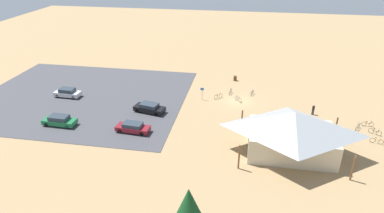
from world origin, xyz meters
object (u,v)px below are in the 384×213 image
at_px(lot_sign, 202,92).
at_px(bicycle_white_lone_west, 230,92).
at_px(bicycle_silver_yard_right, 358,127).
at_px(bicycle_orange_near_porch, 218,96).
at_px(visitor_at_bikes, 313,109).
at_px(bicycle_yellow_lone_east, 377,141).
at_px(bike_pavilion, 293,130).
at_px(pine_east, 189,213).
at_px(car_maroon_near_entry, 133,127).
at_px(bicycle_black_near_sign, 375,132).
at_px(car_black_second_row, 149,108).
at_px(bicycle_teal_edge_north, 252,93).
at_px(car_silver_back_corner, 67,93).
at_px(car_green_far_end, 59,120).
at_px(trash_bin, 235,78).
at_px(bicycle_red_mid_cluster, 368,124).
at_px(bicycle_green_front_row, 350,137).
at_px(bicycle_blue_yard_center, 238,99).

bearing_deg(lot_sign, bicycle_white_lone_west, -144.22).
bearing_deg(bicycle_silver_yard_right, lot_sign, -14.85).
relative_size(bicycle_orange_near_porch, visitor_at_bikes, 0.82).
bearing_deg(bicycle_yellow_lone_east, bike_pavilion, 19.66).
relative_size(pine_east, car_maroon_near_entry, 1.50).
bearing_deg(bicycle_black_near_sign, car_black_second_row, -2.07).
distance_m(bike_pavilion, bicycle_white_lone_west, 18.78).
bearing_deg(bicycle_yellow_lone_east, bicycle_teal_edge_north, -38.82).
distance_m(bicycle_black_near_sign, car_silver_back_corner, 47.04).
bearing_deg(car_green_far_end, lot_sign, -147.39).
relative_size(bike_pavilion, car_maroon_near_entry, 2.64).
distance_m(bike_pavilion, bicycle_silver_yard_right, 12.58).
height_order(trash_bin, bicycle_yellow_lone_east, trash_bin).
bearing_deg(bicycle_black_near_sign, pine_east, 47.77).
xyz_separation_m(bicycle_black_near_sign, bicycle_silver_yard_right, (1.94, -1.01, -0.01)).
bearing_deg(car_green_far_end, trash_bin, -137.66).
bearing_deg(bicycle_red_mid_cluster, bicycle_white_lone_west, -22.01).
relative_size(bike_pavilion, visitor_at_bikes, 7.59).
height_order(lot_sign, car_black_second_row, lot_sign).
bearing_deg(bicycle_black_near_sign, visitor_at_bikes, -32.00).
height_order(bicycle_teal_edge_north, car_maroon_near_entry, car_maroon_near_entry).
distance_m(bicycle_green_front_row, bicycle_orange_near_porch, 20.74).
distance_m(car_black_second_row, car_green_far_end, 12.85).
relative_size(bicycle_blue_yard_center, bicycle_silver_yard_right, 0.91).
height_order(pine_east, bicycle_green_front_row, pine_east).
height_order(bike_pavilion, car_black_second_row, bike_pavilion).
bearing_deg(car_maroon_near_entry, bicycle_orange_near_porch, -128.83).
height_order(bicycle_yellow_lone_east, car_green_far_end, car_green_far_end).
distance_m(car_maroon_near_entry, visitor_at_bikes, 26.69).
xyz_separation_m(trash_bin, bicycle_black_near_sign, (-19.64, 16.50, -0.06)).
bearing_deg(bicycle_blue_yard_center, bicycle_silver_yard_right, 158.94).
distance_m(pine_east, bicycle_green_front_row, 28.17).
bearing_deg(bicycle_green_front_row, bicycle_red_mid_cluster, -129.76).
relative_size(trash_bin, car_green_far_end, 0.19).
height_order(bicycle_blue_yard_center, car_maroon_near_entry, car_maroon_near_entry).
distance_m(bicycle_red_mid_cluster, car_black_second_row, 31.47).
bearing_deg(trash_bin, car_silver_back_corner, 24.18).
xyz_separation_m(bike_pavilion, bicycle_green_front_row, (-8.09, -4.57, -2.79)).
bearing_deg(bicycle_yellow_lone_east, car_black_second_row, -6.42).
bearing_deg(car_black_second_row, bicycle_red_mid_cluster, -178.10).
bearing_deg(bicycle_blue_yard_center, pine_east, 85.23).
relative_size(bicycle_yellow_lone_east, car_maroon_near_entry, 0.34).
distance_m(bike_pavilion, lot_sign, 18.60).
height_order(bike_pavilion, bicycle_yellow_lone_east, bike_pavilion).
bearing_deg(visitor_at_bikes, pine_east, 63.69).
bearing_deg(car_green_far_end, bicycle_silver_yard_right, -171.86).
distance_m(lot_sign, pine_east, 30.75).
bearing_deg(bicycle_teal_edge_north, trash_bin, -61.94).
xyz_separation_m(pine_east, bicycle_black_near_sign, (-21.23, -23.39, -4.33)).
bearing_deg(bicycle_red_mid_cluster, pine_east, 50.72).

